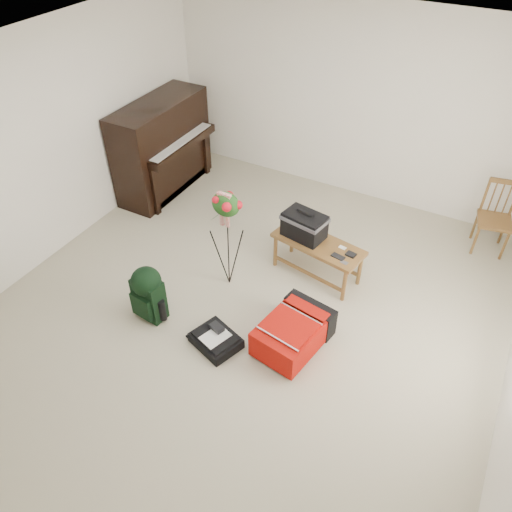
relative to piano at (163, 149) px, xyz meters
The scene contains 11 objects.
floor 2.77m from the piano, 36.20° to the right, with size 5.00×5.50×0.01m, color #BFB59A.
ceiling 3.31m from the piano, 36.20° to the right, with size 5.00×5.50×0.01m, color white.
wall_back 2.55m from the piano, 27.74° to the left, with size 5.00×0.04×2.50m, color white.
wall_left 1.76m from the piano, 101.09° to the right, with size 0.04×5.50×2.50m, color white.
piano is the anchor object (origin of this frame).
bench 2.55m from the piano, 16.25° to the right, with size 1.07×0.58×0.78m.
dining_chair 4.27m from the piano, ahead, with size 0.44×0.44×0.87m.
red_suitcase 3.31m from the piano, 31.54° to the right, with size 0.62×0.83×0.32m.
black_duffel 3.06m from the piano, 44.85° to the right, with size 0.54×0.48×0.19m.
green_backpack 2.52m from the piano, 57.58° to the right, with size 0.34×0.31×0.63m.
flower_stand 2.22m from the piano, 35.90° to the right, with size 0.38×0.38×1.22m.
Camera 1 is at (1.82, -3.15, 3.81)m, focal length 35.00 mm.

